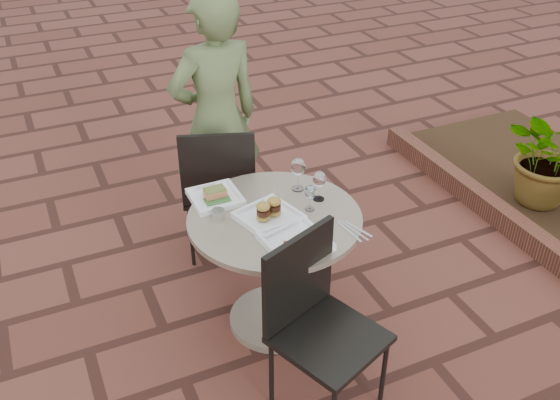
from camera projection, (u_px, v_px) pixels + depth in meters
name	position (u px, v px, depth m)	size (l,w,h in m)	color
ground	(328.00, 333.00, 3.50)	(60.00, 60.00, 0.00)	#5B2D23
cafe_table	(275.00, 254.00, 3.32)	(0.90, 0.90, 0.73)	gray
chair_far	(219.00, 182.00, 3.81)	(0.56, 0.56, 0.93)	black
chair_near	(315.00, 313.00, 2.85)	(0.57, 0.57, 0.93)	black
diner	(216.00, 121.00, 3.90)	(0.60, 0.40, 1.66)	#4E5F34
plate_salmon	(215.00, 197.00, 3.31)	(0.26, 0.26, 0.07)	white
plate_sliders	(269.00, 214.00, 3.15)	(0.34, 0.34, 0.18)	white
plate_tuna	(295.00, 241.00, 2.98)	(0.31, 0.31, 0.03)	white
wine_glass_right	(310.00, 192.00, 3.19)	(0.06, 0.06, 0.14)	white
wine_glass_mid	(298.00, 168.00, 3.34)	(0.08, 0.08, 0.19)	white
wine_glass_far	(319.00, 180.00, 3.26)	(0.07, 0.07, 0.17)	white
steel_ramekin	(218.00, 214.00, 3.16)	(0.07, 0.07, 0.05)	silver
cutlery_set	(354.00, 230.00, 3.08)	(0.09, 0.21, 0.00)	silver
planter_curb	(515.00, 226.00, 4.24)	(0.12, 3.00, 0.15)	brown
potted_plant_a	(550.00, 154.00, 4.36)	(0.67, 0.58, 0.74)	#33662D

